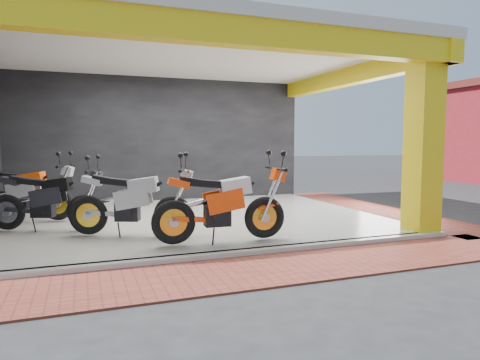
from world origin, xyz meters
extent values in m
plane|color=#2D2D30|center=(0.00, 0.00, 0.00)|extent=(80.00, 80.00, 0.00)
cube|color=white|center=(0.00, 2.00, 0.05)|extent=(8.00, 6.00, 0.10)
cube|color=beige|center=(0.00, 2.00, 3.60)|extent=(8.40, 6.40, 0.20)
cube|color=black|center=(0.00, 5.10, 1.75)|extent=(8.20, 0.20, 3.50)
cube|color=gold|center=(3.75, -0.75, 1.75)|extent=(0.50, 0.50, 3.50)
cube|color=gold|center=(0.00, -1.00, 3.30)|extent=(8.40, 0.30, 0.40)
cube|color=gold|center=(4.00, 2.00, 3.30)|extent=(0.30, 6.40, 0.40)
cube|color=white|center=(0.00, -1.02, 0.05)|extent=(8.00, 0.20, 0.10)
cube|color=brown|center=(0.00, -1.80, 0.01)|extent=(9.00, 1.40, 0.03)
cube|color=brown|center=(4.80, 2.00, 0.01)|extent=(1.40, 7.00, 0.03)
camera|label=1|loc=(-2.12, -6.94, 1.72)|focal=32.00mm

